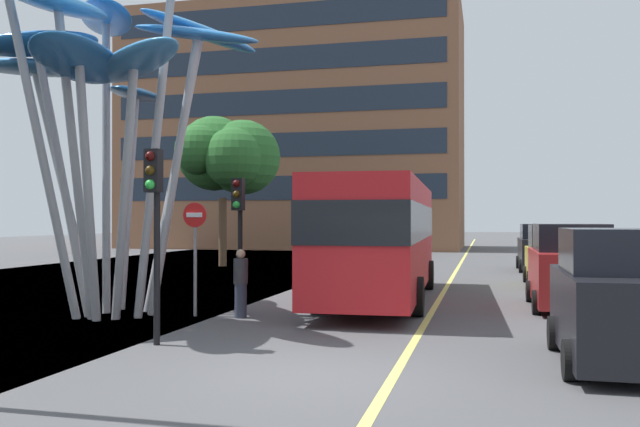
{
  "coord_description": "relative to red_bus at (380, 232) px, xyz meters",
  "views": [
    {
      "loc": [
        2.52,
        -9.99,
        2.34
      ],
      "look_at": [
        -1.83,
        7.68,
        2.5
      ],
      "focal_mm": 38.06,
      "sensor_mm": 36.0,
      "label": 1
    }
  ],
  "objects": [
    {
      "name": "pedestrian",
      "position": [
        -2.7,
        -4.25,
        -1.15
      ],
      "size": [
        0.34,
        0.34,
        1.63
      ],
      "color": "#2D3342",
      "rests_on": "ground"
    },
    {
      "name": "traffic_light_kerb_far",
      "position": [
        -3.01,
        -3.57,
        0.48
      ],
      "size": [
        0.28,
        0.42,
        3.36
      ],
      "color": "black",
      "rests_on": "ground"
    },
    {
      "name": "car_parked_mid",
      "position": [
        5.12,
        -0.66,
        -0.92
      ],
      "size": [
        2.09,
        4.27,
        2.22
      ],
      "color": "maroon",
      "rests_on": "ground"
    },
    {
      "name": "car_parked_far",
      "position": [
        5.36,
        5.64,
        -0.96
      ],
      "size": [
        2.1,
        4.07,
        2.15
      ],
      "color": "gold",
      "rests_on": "ground"
    },
    {
      "name": "ground",
      "position": [
        -0.27,
        -9.47,
        -2.01
      ],
      "size": [
        120.0,
        240.0,
        0.1
      ],
      "color": "#4C4C4F"
    },
    {
      "name": "red_bus",
      "position": [
        0.0,
        0.0,
        0.0
      ],
      "size": [
        3.07,
        11.35,
        3.59
      ],
      "color": "red",
      "rests_on": "ground"
    },
    {
      "name": "backdrop_building",
      "position": [
        -12.66,
        35.63,
        7.83
      ],
      "size": [
        27.5,
        12.18,
        19.58
      ],
      "color": "brown",
      "rests_on": "ground"
    },
    {
      "name": "leaf_sculpture",
      "position": [
        -5.99,
        -4.83,
        4.22
      ],
      "size": [
        7.75,
        8.02,
        8.38
      ],
      "color": "#9EA0A5",
      "rests_on": "ground"
    },
    {
      "name": "traffic_light_island_mid",
      "position": [
        -3.22,
        2.83,
        0.46
      ],
      "size": [
        0.28,
        0.42,
        3.33
      ],
      "color": "black",
      "rests_on": "ground"
    },
    {
      "name": "no_entry_sign",
      "position": [
        -3.88,
        -4.25,
        -0.14
      ],
      "size": [
        0.6,
        0.12,
        2.75
      ],
      "color": "gray",
      "rests_on": "ground"
    },
    {
      "name": "car_side_street",
      "position": [
        5.37,
        12.95,
        -0.95
      ],
      "size": [
        2.01,
        4.51,
        2.14
      ],
      "color": "black",
      "rests_on": "ground"
    },
    {
      "name": "traffic_light_opposite",
      "position": [
        -3.38,
        7.68,
        0.42
      ],
      "size": [
        0.28,
        0.42,
        3.28
      ],
      "color": "black",
      "rests_on": "ground"
    },
    {
      "name": "car_parked_near",
      "position": [
        5.01,
        -7.84,
        -0.93
      ],
      "size": [
        1.91,
        3.89,
        2.19
      ],
      "color": "black",
      "rests_on": "ground"
    },
    {
      "name": "tree_pavement_near",
      "position": [
        -9.78,
        12.38,
        3.58
      ],
      "size": [
        5.31,
        4.82,
        7.57
      ],
      "color": "brown",
      "rests_on": "ground"
    },
    {
      "name": "traffic_light_kerb_near",
      "position": [
        -2.99,
        -8.01,
        0.67
      ],
      "size": [
        0.28,
        0.42,
        3.64
      ],
      "color": "black",
      "rests_on": "ground"
    }
  ]
}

